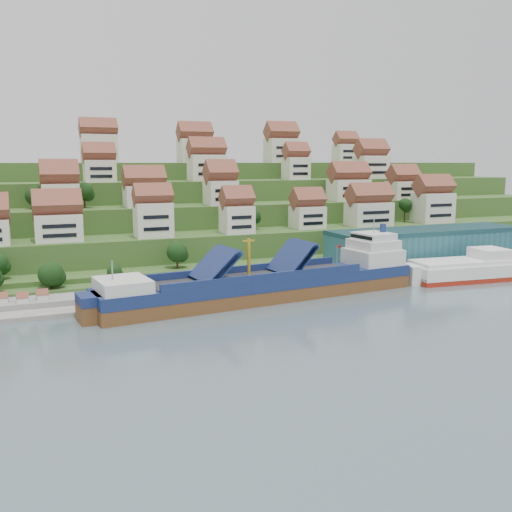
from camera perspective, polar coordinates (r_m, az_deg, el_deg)
name	(u,v)px	position (r m, az deg, el deg)	size (l,w,h in m)	color
ground	(291,298)	(133.72, 3.53, -4.21)	(300.00, 300.00, 0.00)	slate
quay	(333,275)	(155.65, 7.74, -1.92)	(180.00, 14.00, 2.20)	gray
pebble_beach	(23,308)	(132.39, -22.26, -4.83)	(45.00, 20.00, 1.00)	gray
hillside	(177,215)	(228.51, -7.91, 4.11)	(260.00, 128.00, 31.00)	#2D4C1E
hillside_village	(220,184)	(187.90, -3.62, 7.21)	(159.22, 62.55, 29.71)	silver
hillside_trees	(179,210)	(169.64, -7.74, 4.63)	(140.53, 62.63, 31.04)	#173913
warehouse	(425,245)	(174.32, 16.59, 1.02)	(60.00, 15.00, 10.00)	#265F69
flagpole	(337,257)	(149.43, 8.13, -0.15)	(1.28, 0.16, 8.00)	gray
beach_huts	(12,303)	(130.84, -23.17, -4.33)	(14.40, 3.70, 2.20)	white
cargo_ship	(272,284)	(132.66, 1.64, -2.85)	(78.55, 20.04, 17.23)	brown
second_ship	(467,270)	(163.44, 20.35, -1.31)	(31.90, 14.24, 8.99)	maroon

